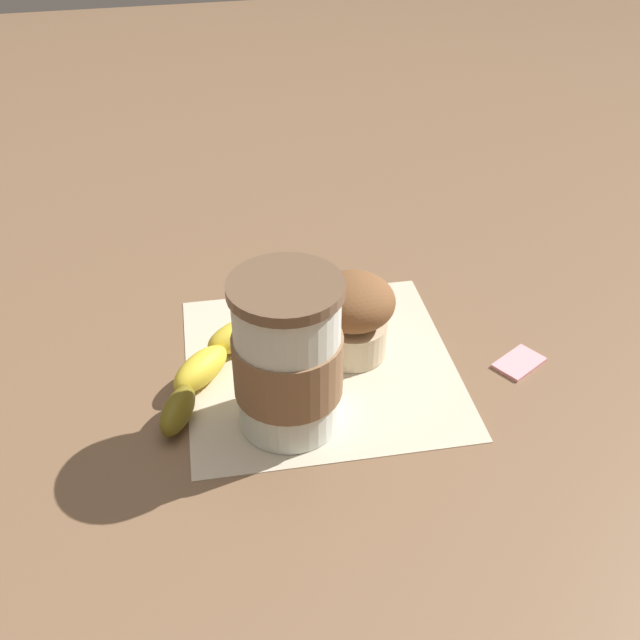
{
  "coord_description": "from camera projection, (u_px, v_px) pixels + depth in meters",
  "views": [
    {
      "loc": [
        -0.56,
        0.13,
        0.48
      ],
      "look_at": [
        0.0,
        0.0,
        0.06
      ],
      "focal_mm": 42.0,
      "sensor_mm": 36.0,
      "label": 1
    }
  ],
  "objects": [
    {
      "name": "coffee_cup",
      "position": [
        288.0,
        357.0,
        0.64
      ],
      "size": [
        0.1,
        0.1,
        0.15
      ],
      "color": "silver",
      "rests_on": "paper_napkin"
    },
    {
      "name": "paper_napkin",
      "position": [
        320.0,
        364.0,
        0.75
      ],
      "size": [
        0.28,
        0.28,
        0.0
      ],
      "primitive_type": "cube",
      "rotation": [
        0.0,
        0.0,
        -0.05
      ],
      "color": "beige",
      "rests_on": "ground_plane"
    },
    {
      "name": "muffin",
      "position": [
        353.0,
        314.0,
        0.74
      ],
      "size": [
        0.08,
        0.08,
        0.09
      ],
      "color": "beige",
      "rests_on": "paper_napkin"
    },
    {
      "name": "sugar_packet",
      "position": [
        519.0,
        361.0,
        0.75
      ],
      "size": [
        0.05,
        0.06,
        0.01
      ],
      "primitive_type": "cube",
      "rotation": [
        0.0,
        0.0,
        2.08
      ],
      "color": "pink",
      "rests_on": "ground_plane"
    },
    {
      "name": "banana",
      "position": [
        227.0,
        354.0,
        0.74
      ],
      "size": [
        0.17,
        0.18,
        0.03
      ],
      "color": "yellow",
      "rests_on": "paper_napkin"
    },
    {
      "name": "ground_plane",
      "position": [
        320.0,
        365.0,
        0.75
      ],
      "size": [
        3.0,
        3.0,
        0.0
      ],
      "primitive_type": "plane",
      "color": "brown"
    }
  ]
}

